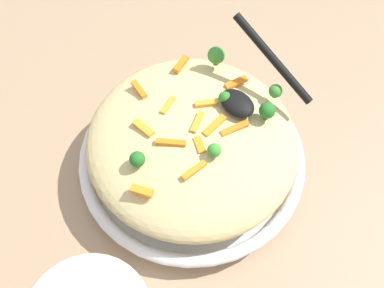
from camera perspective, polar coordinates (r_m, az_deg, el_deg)
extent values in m
plane|color=#9E7F60|center=(0.75, 0.00, -2.78)|extent=(2.40, 2.40, 0.00)
cylinder|color=silver|center=(0.74, 0.00, -2.35)|extent=(0.32, 0.32, 0.02)
torus|color=silver|center=(0.72, 0.00, -1.52)|extent=(0.35, 0.35, 0.02)
torus|color=black|center=(0.72, 0.00, -1.37)|extent=(0.34, 0.34, 0.00)
ellipsoid|color=#D1BA7A|center=(0.68, 0.00, 0.26)|extent=(0.31, 0.31, 0.08)
cube|color=orange|center=(0.65, 5.23, 1.91)|extent=(0.02, 0.04, 0.01)
cube|color=orange|center=(0.67, -2.66, 4.97)|extent=(0.02, 0.03, 0.01)
cube|color=orange|center=(0.63, -2.39, -0.03)|extent=(0.04, 0.03, 0.01)
cube|color=orange|center=(0.64, 0.94, -0.14)|extent=(0.03, 0.02, 0.01)
cube|color=orange|center=(0.65, 0.35, 2.96)|extent=(0.02, 0.04, 0.01)
cube|color=orange|center=(0.65, 2.76, 2.24)|extent=(0.01, 0.04, 0.01)
cube|color=orange|center=(0.65, -5.96, 1.96)|extent=(0.04, 0.01, 0.01)
cube|color=orange|center=(0.67, 1.73, 4.98)|extent=(0.02, 0.03, 0.01)
cube|color=orange|center=(0.70, -6.49, 6.65)|extent=(0.03, 0.01, 0.01)
cube|color=orange|center=(0.62, 0.26, -3.23)|extent=(0.01, 0.04, 0.01)
cube|color=orange|center=(0.61, -6.16, -5.74)|extent=(0.03, 0.02, 0.01)
cube|color=orange|center=(0.71, 5.44, 7.51)|extent=(0.02, 0.04, 0.01)
cube|color=orange|center=(0.73, -1.35, 9.77)|extent=(0.02, 0.03, 0.01)
cylinder|color=#377928|center=(0.73, 2.94, 10.06)|extent=(0.01, 0.01, 0.01)
sphere|color=#3D8E33|center=(0.72, 2.99, 10.80)|extent=(0.03, 0.03, 0.03)
cylinder|color=#377928|center=(0.70, 10.05, 5.90)|extent=(0.01, 0.01, 0.01)
sphere|color=#3D8E33|center=(0.69, 10.18, 6.41)|extent=(0.02, 0.02, 0.02)
cylinder|color=#205B1C|center=(0.63, -6.62, -2.31)|extent=(0.01, 0.01, 0.01)
sphere|color=#236B23|center=(0.62, -6.71, -1.85)|extent=(0.02, 0.02, 0.02)
cylinder|color=#205B1C|center=(0.67, 9.04, 3.43)|extent=(0.01, 0.01, 0.01)
sphere|color=#236B23|center=(0.66, 9.19, 4.07)|extent=(0.02, 0.02, 0.02)
cylinder|color=#296820|center=(0.68, 4.18, 5.01)|extent=(0.01, 0.01, 0.01)
sphere|color=#2D7A28|center=(0.67, 4.23, 5.51)|extent=(0.02, 0.02, 0.02)
cylinder|color=#377928|center=(0.63, 2.71, -1.25)|extent=(0.01, 0.01, 0.01)
sphere|color=#3D8E33|center=(0.62, 2.74, -0.78)|extent=(0.02, 0.02, 0.02)
ellipsoid|color=black|center=(0.67, 5.54, 5.00)|extent=(0.06, 0.04, 0.02)
cylinder|color=black|center=(0.68, 9.88, 10.24)|extent=(0.15, 0.02, 0.08)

